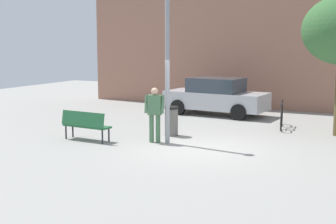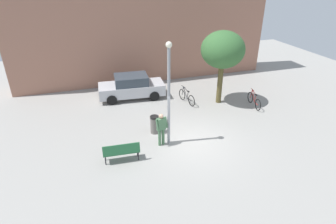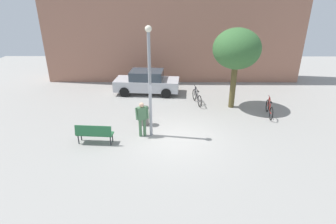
{
  "view_description": "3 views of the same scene",
  "coord_description": "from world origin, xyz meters",
  "px_view_note": "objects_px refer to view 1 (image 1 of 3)",
  "views": [
    {
      "loc": [
        5.08,
        -12.37,
        3.05
      ],
      "look_at": [
        -1.28,
        0.63,
        0.89
      ],
      "focal_mm": 50.97,
      "sensor_mm": 36.0,
      "label": 1
    },
    {
      "loc": [
        -4.74,
        -10.81,
        7.63
      ],
      "look_at": [
        -0.7,
        1.74,
        0.9
      ],
      "focal_mm": 30.08,
      "sensor_mm": 36.0,
      "label": 2
    },
    {
      "loc": [
        -0.27,
        -10.88,
        6.06
      ],
      "look_at": [
        -0.34,
        1.13,
        0.82
      ],
      "focal_mm": 28.73,
      "sensor_mm": 36.0,
      "label": 3
    }
  ],
  "objects_px": {
    "parked_car_silver": "(216,96)",
    "trash_bin": "(171,121)",
    "bicycle_black": "(282,117)",
    "lamppost": "(167,49)",
    "person_by_lamppost": "(155,111)",
    "park_bench": "(85,123)"
  },
  "relations": [
    {
      "from": "parked_car_silver",
      "to": "trash_bin",
      "type": "relative_size",
      "value": 4.53
    },
    {
      "from": "bicycle_black",
      "to": "trash_bin",
      "type": "bearing_deg",
      "value": -134.83
    },
    {
      "from": "lamppost",
      "to": "parked_car_silver",
      "type": "distance_m",
      "value": 6.28
    },
    {
      "from": "lamppost",
      "to": "trash_bin",
      "type": "height_order",
      "value": "lamppost"
    },
    {
      "from": "person_by_lamppost",
      "to": "park_bench",
      "type": "xyz_separation_m",
      "value": [
        -2.04,
        -0.73,
        -0.42
      ]
    },
    {
      "from": "park_bench",
      "to": "bicycle_black",
      "type": "xyz_separation_m",
      "value": [
        4.94,
        4.85,
        -0.16
      ]
    },
    {
      "from": "trash_bin",
      "to": "parked_car_silver",
      "type": "bearing_deg",
      "value": 92.79
    },
    {
      "from": "bicycle_black",
      "to": "trash_bin",
      "type": "height_order",
      "value": "bicycle_black"
    },
    {
      "from": "bicycle_black",
      "to": "parked_car_silver",
      "type": "distance_m",
      "value": 3.67
    },
    {
      "from": "trash_bin",
      "to": "lamppost",
      "type": "bearing_deg",
      "value": -70.05
    },
    {
      "from": "park_bench",
      "to": "trash_bin",
      "type": "bearing_deg",
      "value": 43.43
    },
    {
      "from": "lamppost",
      "to": "park_bench",
      "type": "height_order",
      "value": "lamppost"
    },
    {
      "from": "park_bench",
      "to": "trash_bin",
      "type": "height_order",
      "value": "trash_bin"
    },
    {
      "from": "lamppost",
      "to": "person_by_lamppost",
      "type": "height_order",
      "value": "lamppost"
    },
    {
      "from": "bicycle_black",
      "to": "trash_bin",
      "type": "xyz_separation_m",
      "value": [
        -2.92,
        -2.94,
        0.1
      ]
    },
    {
      "from": "trash_bin",
      "to": "park_bench",
      "type": "bearing_deg",
      "value": -136.57
    },
    {
      "from": "person_by_lamppost",
      "to": "park_bench",
      "type": "distance_m",
      "value": 2.21
    },
    {
      "from": "lamppost",
      "to": "bicycle_black",
      "type": "height_order",
      "value": "lamppost"
    },
    {
      "from": "park_bench",
      "to": "lamppost",
      "type": "bearing_deg",
      "value": 18.17
    },
    {
      "from": "trash_bin",
      "to": "person_by_lamppost",
      "type": "bearing_deg",
      "value": -89.36
    },
    {
      "from": "lamppost",
      "to": "trash_bin",
      "type": "xyz_separation_m",
      "value": [
        -0.41,
        1.12,
        -2.35
      ]
    },
    {
      "from": "bicycle_black",
      "to": "park_bench",
      "type": "bearing_deg",
      "value": -135.53
    }
  ]
}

